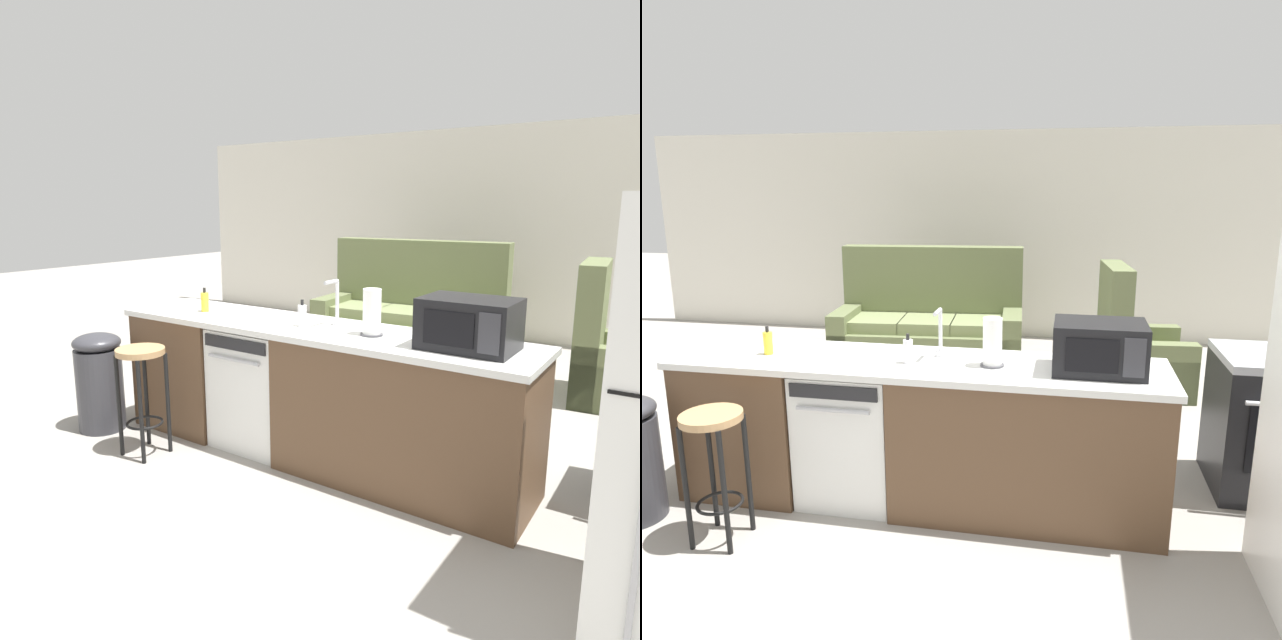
# 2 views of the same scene
# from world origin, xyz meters

# --- Properties ---
(ground_plane) EXTENTS (24.00, 24.00, 0.00)m
(ground_plane) POSITION_xyz_m (0.00, 0.00, 0.00)
(ground_plane) COLOR gray
(wall_back) EXTENTS (10.00, 0.06, 2.60)m
(wall_back) POSITION_xyz_m (0.30, 4.20, 1.30)
(wall_back) COLOR silver
(wall_back) RESTS_ON ground_plane
(kitchen_counter) EXTENTS (2.94, 0.66, 0.90)m
(kitchen_counter) POSITION_xyz_m (0.24, 0.00, 0.42)
(kitchen_counter) COLOR brown
(kitchen_counter) RESTS_ON ground_plane
(dishwasher) EXTENTS (0.58, 0.61, 0.84)m
(dishwasher) POSITION_xyz_m (-0.25, -0.00, 0.42)
(dishwasher) COLOR silver
(dishwasher) RESTS_ON ground_plane
(stove_range) EXTENTS (0.76, 0.68, 0.90)m
(stove_range) POSITION_xyz_m (2.35, 0.55, 0.45)
(stove_range) COLOR black
(stove_range) RESTS_ON ground_plane
(microwave) EXTENTS (0.50, 0.37, 0.28)m
(microwave) POSITION_xyz_m (1.20, -0.00, 1.04)
(microwave) COLOR black
(microwave) RESTS_ON kitchen_counter
(sink_faucet) EXTENTS (0.07, 0.18, 0.30)m
(sink_faucet) POSITION_xyz_m (0.28, 0.11, 1.03)
(sink_faucet) COLOR silver
(sink_faucet) RESTS_ON kitchen_counter
(paper_towel_roll) EXTENTS (0.14, 0.14, 0.28)m
(paper_towel_roll) POSITION_xyz_m (0.61, -0.01, 1.04)
(paper_towel_roll) COLOR #4C4C51
(paper_towel_roll) RESTS_ON kitchen_counter
(soap_bottle) EXTENTS (0.06, 0.06, 0.18)m
(soap_bottle) POSITION_xyz_m (0.12, -0.05, 0.97)
(soap_bottle) COLOR silver
(soap_bottle) RESTS_ON kitchen_counter
(dish_soap_bottle) EXTENTS (0.06, 0.06, 0.18)m
(dish_soap_bottle) POSITION_xyz_m (-0.77, -0.04, 0.97)
(dish_soap_bottle) COLOR yellow
(dish_soap_bottle) RESTS_ON kitchen_counter
(bar_stool) EXTENTS (0.32, 0.32, 0.74)m
(bar_stool) POSITION_xyz_m (-0.80, -0.61, 0.54)
(bar_stool) COLOR tan
(bar_stool) RESTS_ON ground_plane
(couch) EXTENTS (2.07, 1.07, 1.27)m
(couch) POSITION_xyz_m (-0.46, 2.82, 0.39)
(couch) COLOR #667047
(couch) RESTS_ON ground_plane
(armchair) EXTENTS (0.87, 0.91, 1.20)m
(armchair) POSITION_xyz_m (1.66, 2.35, 0.35)
(armchair) COLOR #667047
(armchair) RESTS_ON ground_plane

